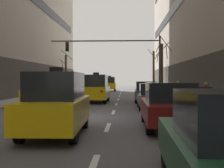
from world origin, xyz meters
TOP-DOWN VIEW (x-y plane):
  - ground_plane at (0.00, 0.00)m, footprint 120.00×120.00m
  - sidewalk_right at (6.33, 0.00)m, footprint 2.61×80.00m
  - lane_stripe_l1_s3 at (-1.68, -3.00)m, footprint 0.16×2.00m
  - lane_stripe_l1_s4 at (-1.68, 2.00)m, footprint 0.16×2.00m
  - lane_stripe_l1_s5 at (-1.68, 7.00)m, footprint 0.16×2.00m
  - lane_stripe_l1_s6 at (-1.68, 12.00)m, footprint 0.16×2.00m
  - lane_stripe_l1_s7 at (-1.68, 17.00)m, footprint 0.16×2.00m
  - lane_stripe_l1_s8 at (-1.68, 22.00)m, footprint 0.16×2.00m
  - lane_stripe_l1_s9 at (-1.68, 27.00)m, footprint 0.16×2.00m
  - lane_stripe_l1_s10 at (-1.68, 32.00)m, footprint 0.16×2.00m
  - lane_stripe_l2_s2 at (1.68, -8.00)m, footprint 0.16×2.00m
  - lane_stripe_l2_s3 at (1.68, -3.00)m, footprint 0.16×2.00m
  - lane_stripe_l2_s4 at (1.68, 2.00)m, footprint 0.16×2.00m
  - lane_stripe_l2_s5 at (1.68, 7.00)m, footprint 0.16×2.00m
  - lane_stripe_l2_s6 at (1.68, 12.00)m, footprint 0.16×2.00m
  - lane_stripe_l2_s7 at (1.68, 17.00)m, footprint 0.16×2.00m
  - lane_stripe_l2_s8 at (1.68, 22.00)m, footprint 0.16×2.00m
  - lane_stripe_l2_s9 at (1.68, 27.00)m, footprint 0.16×2.00m
  - lane_stripe_l2_s10 at (1.68, 32.00)m, footprint 0.16×2.00m
  - taxi_driving_0 at (0.08, -4.56)m, footprint 1.88×4.29m
  - car_driving_1 at (-3.39, 22.79)m, footprint 1.93×4.57m
  - taxi_driving_2 at (-0.12, 29.86)m, footprint 1.88×4.41m
  - taxi_driving_3 at (0.02, 8.66)m, footprint 1.93×4.50m
  - car_driving_4 at (-3.38, 14.51)m, footprint 1.97×4.47m
  - taxi_driving_5 at (-3.50, 29.04)m, footprint 1.96×4.37m
  - taxi_driving_6 at (-3.22, 5.09)m, footprint 1.99×4.35m
  - car_parked_1 at (3.98, -3.06)m, footprint 1.92×4.56m
  - car_parked_2 at (3.98, 3.76)m, footprint 1.75×4.17m
  - car_parked_3 at (3.98, 9.07)m, footprint 1.94×4.42m
  - traffic_signal_0 at (2.10, 12.47)m, footprint 10.07×0.35m
  - street_tree_0 at (6.09, 25.09)m, footprint 1.78×1.78m
  - street_tree_1 at (6.09, 16.08)m, footprint 1.61×1.88m
  - street_tree_2 at (-6.08, 26.20)m, footprint 1.96×1.40m
  - pedestrian_0 at (5.71, 4.85)m, footprint 0.47×0.34m
  - pedestrian_1 at (5.63, -1.98)m, footprint 0.49×0.33m

SIDE VIEW (x-z plane):
  - ground_plane at x=0.00m, z-range 0.00..0.00m
  - lane_stripe_l1_s3 at x=-1.68m, z-range 0.00..0.01m
  - lane_stripe_l1_s4 at x=-1.68m, z-range 0.00..0.01m
  - lane_stripe_l1_s5 at x=-1.68m, z-range 0.00..0.01m
  - lane_stripe_l1_s6 at x=-1.68m, z-range 0.00..0.01m
  - lane_stripe_l1_s7 at x=-1.68m, z-range 0.00..0.01m
  - lane_stripe_l1_s8 at x=-1.68m, z-range 0.00..0.01m
  - lane_stripe_l1_s9 at x=-1.68m, z-range 0.00..0.01m
  - lane_stripe_l1_s10 at x=-1.68m, z-range 0.00..0.01m
  - lane_stripe_l2_s2 at x=1.68m, z-range 0.00..0.01m
  - lane_stripe_l2_s3 at x=1.68m, z-range 0.00..0.01m
  - lane_stripe_l2_s4 at x=1.68m, z-range 0.00..0.01m
  - lane_stripe_l2_s5 at x=1.68m, z-range 0.00..0.01m
  - lane_stripe_l2_s6 at x=1.68m, z-range 0.00..0.01m
  - lane_stripe_l2_s7 at x=1.68m, z-range 0.00..0.01m
  - lane_stripe_l2_s8 at x=1.68m, z-range 0.00..0.01m
  - lane_stripe_l2_s9 at x=1.68m, z-range 0.00..0.01m
  - lane_stripe_l2_s10 at x=1.68m, z-range 0.00..0.01m
  - sidewalk_right at x=6.33m, z-range 0.00..0.14m
  - car_parked_2 at x=3.98m, z-range -0.01..1.55m
  - car_parked_3 at x=3.98m, z-range -0.01..1.63m
  - car_driving_4 at x=-3.38m, z-range -0.01..1.65m
  - car_parked_1 at x=3.98m, z-range -0.01..1.70m
  - car_driving_1 at x=-3.39m, z-range -0.01..1.70m
  - taxi_driving_0 at x=0.08m, z-range -0.09..2.14m
  - taxi_driving_6 at x=-3.22m, z-range -0.09..2.15m
  - pedestrian_0 at x=5.71m, z-range 0.25..1.81m
  - taxi_driving_5 at x=-3.50m, z-range -0.09..2.17m
  - pedestrian_1 at x=5.63m, z-range 0.26..1.84m
  - taxi_driving_2 at x=-0.12m, z-range -0.09..2.21m
  - taxi_driving_3 at x=0.02m, z-range -0.10..2.26m
  - street_tree_2 at x=-6.08m, z-range -0.07..5.59m
  - street_tree_0 at x=6.09m, z-range 0.12..5.80m
  - street_tree_1 at x=6.09m, z-range -0.06..6.11m
  - traffic_signal_0 at x=2.10m, z-range 1.34..6.94m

